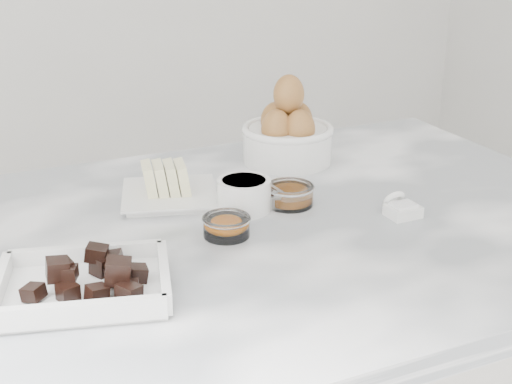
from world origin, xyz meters
The scene contains 9 objects.
marble_slab centered at (0.00, 0.00, 0.92)m, with size 1.20×0.80×0.04m, color white.
chocolate_dish centered at (-0.29, -0.11, 0.96)m, with size 0.25×0.21×0.06m.
butter_plate centered at (-0.09, 0.15, 0.96)m, with size 0.20×0.20×0.06m.
sugar_ramekin centered at (0.01, 0.06, 0.97)m, with size 0.09×0.09×0.05m.
egg_bowl centered at (0.19, 0.25, 1.00)m, with size 0.18×0.18×0.17m.
honey_bowl centered at (0.09, 0.05, 0.96)m, with size 0.08×0.08×0.04m.
zest_bowl centered at (-0.05, -0.02, 0.96)m, with size 0.07×0.07×0.03m.
vanilla_spoon centered at (0.04, 0.07, 0.95)m, with size 0.06×0.08×0.05m.
salt_spoon centered at (0.23, -0.07, 0.95)m, with size 0.05×0.06×0.04m.
Camera 1 is at (-0.42, -0.92, 1.39)m, focal length 50.00 mm.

